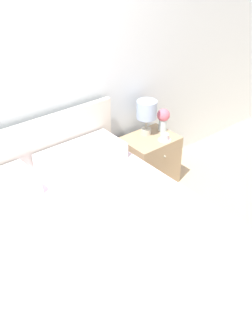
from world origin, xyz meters
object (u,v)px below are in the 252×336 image
object	(u,v)px
table_lamp	(147,112)
teacup	(165,137)
bed	(96,261)
nightstand	(150,160)
flower_vase	(163,118)

from	to	relation	value
table_lamp	teacup	distance (m)	0.30
bed	nightstand	distance (m)	1.48
nightstand	table_lamp	size ratio (longest dim) A/B	1.50
nightstand	teacup	xyz separation A→B (m)	(0.08, -0.12, 0.29)
teacup	nightstand	bearing A→B (deg)	122.08
bed	teacup	bearing A→B (deg)	27.66
nightstand	teacup	world-z (taller)	teacup
nightstand	flower_vase	xyz separation A→B (m)	(0.20, 0.04, 0.40)
nightstand	table_lamp	distance (m)	0.52
bed	table_lamp	xyz separation A→B (m)	(1.26, 0.90, 0.47)
flower_vase	nightstand	bearing A→B (deg)	-169.31
flower_vase	teacup	world-z (taller)	flower_vase
table_lamp	teacup	bearing A→B (deg)	-74.26
table_lamp	bed	bearing A→B (deg)	-144.50
table_lamp	flower_vase	xyz separation A→B (m)	(0.18, -0.05, -0.11)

